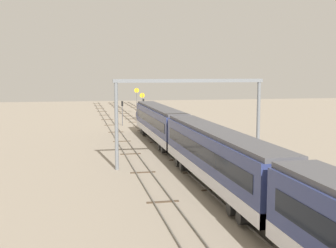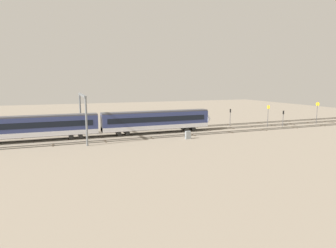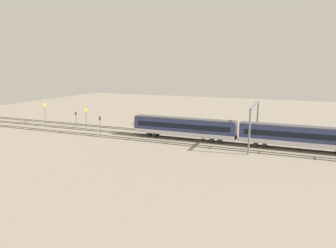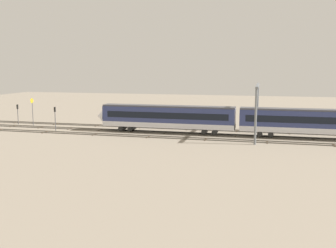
{
  "view_description": "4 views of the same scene",
  "coord_description": "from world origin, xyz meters",
  "px_view_note": "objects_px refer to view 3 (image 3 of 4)",
  "views": [
    {
      "loc": [
        -55.09,
        10.82,
        9.39
      ],
      "look_at": [
        1.67,
        -1.0,
        2.68
      ],
      "focal_mm": 46.77,
      "sensor_mm": 36.0,
      "label": 1
    },
    {
      "loc": [
        -17.14,
        -59.04,
        11.27
      ],
      "look_at": [
        4.89,
        -1.42,
        2.13
      ],
      "focal_mm": 30.48,
      "sensor_mm": 36.0,
      "label": 2
    },
    {
      "loc": [
        -19.33,
        63.84,
        16.58
      ],
      "look_at": [
        7.34,
        -1.8,
        2.91
      ],
      "focal_mm": 32.0,
      "sensor_mm": 36.0,
      "label": 3
    },
    {
      "loc": [
        -13.95,
        66.64,
        11.78
      ],
      "look_at": [
        2.49,
        0.75,
        1.72
      ],
      "focal_mm": 41.23,
      "sensor_mm": 36.0,
      "label": 4
    }
  ],
  "objects_px": {
    "speed_sign_near_foreground": "(45,110)",
    "speed_sign_mid_trackside": "(86,115)",
    "relay_cabinet": "(180,128)",
    "signal_light_trackside_approach": "(76,117)",
    "overhead_gantry": "(254,116)",
    "signal_light_trackside_departure": "(100,123)"
  },
  "relations": [
    {
      "from": "relay_cabinet",
      "to": "overhead_gantry",
      "type": "bearing_deg",
      "value": 157.29
    },
    {
      "from": "speed_sign_near_foreground",
      "to": "speed_sign_mid_trackside",
      "type": "distance_m",
      "value": 15.31
    },
    {
      "from": "signal_light_trackside_approach",
      "to": "signal_light_trackside_departure",
      "type": "xyz_separation_m",
      "value": [
        -11.92,
        5.66,
        0.21
      ]
    },
    {
      "from": "speed_sign_near_foreground",
      "to": "signal_light_trackside_approach",
      "type": "distance_m",
      "value": 11.29
    },
    {
      "from": "speed_sign_near_foreground",
      "to": "signal_light_trackside_approach",
      "type": "relative_size",
      "value": 1.46
    },
    {
      "from": "speed_sign_near_foreground",
      "to": "signal_light_trackside_approach",
      "type": "xyz_separation_m",
      "value": [
        -11.21,
        0.1,
        -1.28
      ]
    },
    {
      "from": "signal_light_trackside_departure",
      "to": "speed_sign_near_foreground",
      "type": "bearing_deg",
      "value": -13.98
    },
    {
      "from": "speed_sign_near_foreground",
      "to": "relay_cabinet",
      "type": "distance_m",
      "value": 40.71
    },
    {
      "from": "relay_cabinet",
      "to": "signal_light_trackside_departure",
      "type": "bearing_deg",
      "value": 33.21
    },
    {
      "from": "speed_sign_near_foreground",
      "to": "signal_light_trackside_departure",
      "type": "height_order",
      "value": "speed_sign_near_foreground"
    },
    {
      "from": "speed_sign_near_foreground",
      "to": "speed_sign_mid_trackside",
      "type": "bearing_deg",
      "value": 176.44
    },
    {
      "from": "overhead_gantry",
      "to": "speed_sign_near_foreground",
      "type": "height_order",
      "value": "overhead_gantry"
    },
    {
      "from": "speed_sign_mid_trackside",
      "to": "speed_sign_near_foreground",
      "type": "bearing_deg",
      "value": -3.56
    },
    {
      "from": "speed_sign_mid_trackside",
      "to": "relay_cabinet",
      "type": "distance_m",
      "value": 25.9
    },
    {
      "from": "overhead_gantry",
      "to": "signal_light_trackside_approach",
      "type": "relative_size",
      "value": 3.73
    },
    {
      "from": "speed_sign_near_foreground",
      "to": "signal_light_trackside_departure",
      "type": "bearing_deg",
      "value": 166.02
    },
    {
      "from": "overhead_gantry",
      "to": "speed_sign_mid_trackside",
      "type": "distance_m",
      "value": 44.42
    },
    {
      "from": "speed_sign_mid_trackside",
      "to": "relay_cabinet",
      "type": "relative_size",
      "value": 3.51
    },
    {
      "from": "overhead_gantry",
      "to": "speed_sign_mid_trackside",
      "type": "height_order",
      "value": "overhead_gantry"
    },
    {
      "from": "speed_sign_mid_trackside",
      "to": "signal_light_trackside_departure",
      "type": "xyz_separation_m",
      "value": [
        -7.86,
        4.81,
        -0.69
      ]
    },
    {
      "from": "signal_light_trackside_approach",
      "to": "relay_cabinet",
      "type": "relative_size",
      "value": 2.6
    },
    {
      "from": "overhead_gantry",
      "to": "speed_sign_mid_trackside",
      "type": "xyz_separation_m",
      "value": [
        44.29,
        -1.72,
        -2.82
      ]
    }
  ]
}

